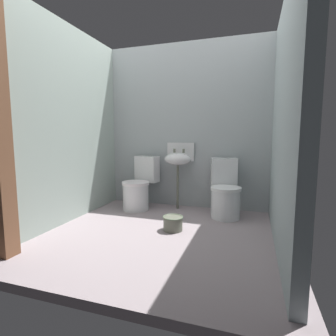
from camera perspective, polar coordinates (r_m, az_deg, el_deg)
ground_plane at (r=3.15m, az=-1.70°, el=-14.13°), size 2.85×2.74×0.08m
wall_back at (r=4.11m, az=4.05°, el=8.92°), size 2.85×0.10×2.47m
wall_left at (r=3.66m, az=-20.64°, el=8.75°), size 0.10×2.54×2.47m
wall_right at (r=2.88m, az=23.95°, el=9.20°), size 0.10×2.54×2.47m
toilet_left at (r=4.01m, az=-6.22°, el=-4.17°), size 0.49×0.66×0.78m
toilet_right at (r=3.68m, az=12.21°, el=-5.28°), size 0.49×0.66×0.78m
sink at (r=3.93m, az=2.23°, el=2.03°), size 0.42×0.35×0.99m
bucket at (r=3.13m, az=1.08°, el=-11.77°), size 0.24×0.24×0.17m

